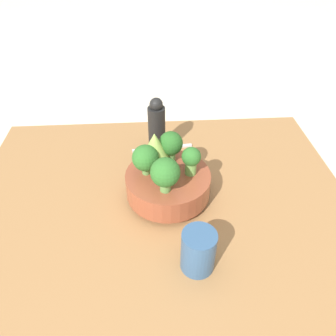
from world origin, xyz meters
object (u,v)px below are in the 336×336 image
Objects in this scene: cup at (198,251)px; pepper_mill at (158,128)px; fork at (162,148)px; bowl at (168,184)px.

pepper_mill reaches higher than cup.
pepper_mill reaches higher than fork.
cup is 0.54× the size of pepper_mill.
pepper_mill is (0.01, -0.19, 0.04)m from bowl.
pepper_mill is at bearing -85.51° from bowl.
bowl is 1.16× the size of pepper_mill.
bowl is 0.21m from fork.
cup is at bearing 96.98° from fork.
bowl is at bearing 91.12° from fork.
fork is (0.00, -0.21, -0.04)m from bowl.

